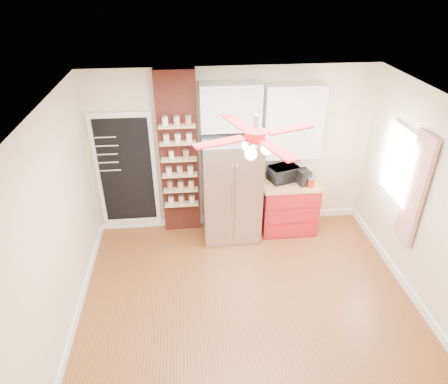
{
  "coord_description": "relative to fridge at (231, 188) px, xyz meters",
  "views": [
    {
      "loc": [
        -0.73,
        -3.84,
        4.01
      ],
      "look_at": [
        -0.24,
        0.9,
        1.24
      ],
      "focal_mm": 32.0,
      "sensor_mm": 36.0,
      "label": 1
    }
  ],
  "objects": [
    {
      "name": "floor",
      "position": [
        0.05,
        -1.63,
        -0.88
      ],
      "size": [
        4.5,
        4.5,
        0.0
      ],
      "primitive_type": "plane",
      "color": "brown",
      "rests_on": "ground"
    },
    {
      "name": "ceiling",
      "position": [
        0.05,
        -1.63,
        1.83
      ],
      "size": [
        4.5,
        4.5,
        0.0
      ],
      "primitive_type": "plane",
      "color": "white",
      "rests_on": "wall_back"
    },
    {
      "name": "wall_back",
      "position": [
        0.05,
        0.37,
        0.48
      ],
      "size": [
        4.5,
        0.02,
        2.7
      ],
      "primitive_type": "cube",
      "color": "beige",
      "rests_on": "floor"
    },
    {
      "name": "wall_front",
      "position": [
        0.05,
        -3.63,
        0.48
      ],
      "size": [
        4.5,
        0.02,
        2.7
      ],
      "primitive_type": "cube",
      "color": "beige",
      "rests_on": "floor"
    },
    {
      "name": "wall_left",
      "position": [
        -2.2,
        -1.63,
        0.48
      ],
      "size": [
        0.02,
        4.0,
        2.7
      ],
      "primitive_type": "cube",
      "color": "beige",
      "rests_on": "floor"
    },
    {
      "name": "wall_right",
      "position": [
        2.3,
        -1.63,
        0.48
      ],
      "size": [
        0.02,
        4.0,
        2.7
      ],
      "primitive_type": "cube",
      "color": "beige",
      "rests_on": "floor"
    },
    {
      "name": "chalkboard",
      "position": [
        -1.65,
        0.33,
        0.23
      ],
      "size": [
        0.95,
        0.05,
        1.95
      ],
      "color": "white",
      "rests_on": "wall_back"
    },
    {
      "name": "brick_pillar",
      "position": [
        -0.8,
        0.29,
        0.48
      ],
      "size": [
        0.6,
        0.16,
        2.7
      ],
      "primitive_type": "cube",
      "color": "maroon",
      "rests_on": "floor"
    },
    {
      "name": "fridge",
      "position": [
        0.0,
        0.0,
        0.0
      ],
      "size": [
        0.9,
        0.7,
        1.75
      ],
      "primitive_type": "cube",
      "color": "#BABABF",
      "rests_on": "floor"
    },
    {
      "name": "upper_glass_cabinet",
      "position": [
        0.0,
        0.2,
        1.27
      ],
      "size": [
        0.9,
        0.35,
        0.7
      ],
      "primitive_type": "cube",
      "color": "white",
      "rests_on": "wall_back"
    },
    {
      "name": "red_cabinet",
      "position": [
        0.97,
        0.05,
        -0.42
      ],
      "size": [
        0.94,
        0.64,
        0.9
      ],
      "color": "#AB151D",
      "rests_on": "floor"
    },
    {
      "name": "upper_shelf_unit",
      "position": [
        0.97,
        0.22,
        1.0
      ],
      "size": [
        0.9,
        0.3,
        1.15
      ],
      "primitive_type": "cube",
      "color": "white",
      "rests_on": "wall_back"
    },
    {
      "name": "window",
      "position": [
        2.28,
        -0.73,
        0.68
      ],
      "size": [
        0.04,
        0.75,
        1.05
      ],
      "primitive_type": "cube",
      "color": "white",
      "rests_on": "wall_right"
    },
    {
      "name": "curtain",
      "position": [
        2.23,
        -1.28,
        0.57
      ],
      "size": [
        0.06,
        0.4,
        1.55
      ],
      "primitive_type": "cube",
      "color": "#B32A17",
      "rests_on": "wall_right"
    },
    {
      "name": "ceiling_fan",
      "position": [
        0.05,
        -1.63,
        1.55
      ],
      "size": [
        1.4,
        1.4,
        0.44
      ],
      "color": "silver",
      "rests_on": "ceiling"
    },
    {
      "name": "toaster_oven",
      "position": [
        0.87,
        0.13,
        0.15
      ],
      "size": [
        0.53,
        0.44,
        0.25
      ],
      "primitive_type": "imported",
      "rotation": [
        0.0,
        0.0,
        0.34
      ],
      "color": "black",
      "rests_on": "red_cabinet"
    },
    {
      "name": "coffee_maker",
      "position": [
        1.15,
        -0.02,
        0.15
      ],
      "size": [
        0.22,
        0.25,
        0.25
      ],
      "primitive_type": "cube",
      "rotation": [
        0.0,
        0.0,
        0.26
      ],
      "color": "black",
      "rests_on": "red_cabinet"
    },
    {
      "name": "canister_left",
      "position": [
        1.25,
        -0.12,
        0.1
      ],
      "size": [
        0.11,
        0.11,
        0.14
      ],
      "primitive_type": "cylinder",
      "rotation": [
        0.0,
        0.0,
        0.06
      ],
      "color": "#A51E09",
      "rests_on": "red_cabinet"
    },
    {
      "name": "canister_right",
      "position": [
        1.27,
        0.03,
        0.1
      ],
      "size": [
        0.13,
        0.13,
        0.15
      ],
      "primitive_type": "cylinder",
      "rotation": [
        0.0,
        0.0,
        0.14
      ],
      "color": "#B23309",
      "rests_on": "red_cabinet"
    },
    {
      "name": "pantry_jar_oats",
      "position": [
        -0.91,
        0.16,
        0.56
      ],
      "size": [
        0.1,
        0.1,
        0.12
      ],
      "primitive_type": "cylinder",
      "rotation": [
        0.0,
        0.0,
        -0.32
      ],
      "color": "beige",
      "rests_on": "brick_pillar"
    },
    {
      "name": "pantry_jar_beans",
      "position": [
        -0.69,
        0.14,
        0.56
      ],
      "size": [
        0.1,
        0.1,
        0.13
      ],
      "primitive_type": "cylinder",
      "rotation": [
        0.0,
        0.0,
        -0.17
      ],
      "color": "#896245",
      "rests_on": "brick_pillar"
    }
  ]
}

